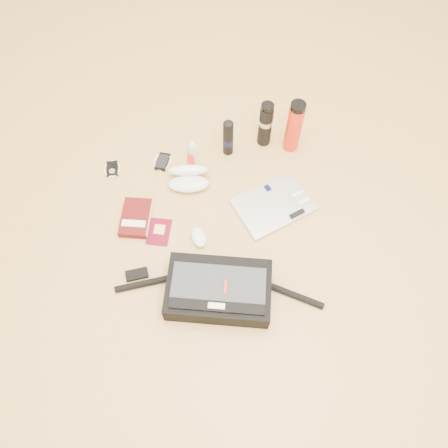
# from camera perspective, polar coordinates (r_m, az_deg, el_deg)

# --- Properties ---
(ground) EXTENTS (4.00, 4.00, 0.00)m
(ground) POSITION_cam_1_polar(r_m,az_deg,el_deg) (1.85, -0.14, -1.89)
(ground) COLOR tan
(ground) RESTS_ON ground
(messenger_bag) EXTENTS (0.81, 0.34, 0.11)m
(messenger_bag) POSITION_cam_1_polar(r_m,az_deg,el_deg) (1.70, -0.77, -8.61)
(messenger_bag) COLOR black
(messenger_bag) RESTS_ON ground
(laptop) EXTENTS (0.38, 0.32, 0.03)m
(laptop) POSITION_cam_1_polar(r_m,az_deg,el_deg) (1.93, 6.56, 2.48)
(laptop) COLOR #B8B8BB
(laptop) RESTS_ON ground
(book) EXTENTS (0.16, 0.21, 0.03)m
(book) POSITION_cam_1_polar(r_m,az_deg,el_deg) (1.92, -11.41, 0.79)
(book) COLOR #430A0B
(book) RESTS_ON ground
(passport) EXTENTS (0.12, 0.15, 0.01)m
(passport) POSITION_cam_1_polar(r_m,az_deg,el_deg) (1.88, -8.48, -1.00)
(passport) COLOR #520516
(passport) RESTS_ON ground
(mouse) EXTENTS (0.07, 0.11, 0.03)m
(mouse) POSITION_cam_1_polar(r_m,az_deg,el_deg) (1.84, -3.33, -1.76)
(mouse) COLOR silver
(mouse) RESTS_ON ground
(sunglasses_case) EXTENTS (0.20, 0.17, 0.11)m
(sunglasses_case) POSITION_cam_1_polar(r_m,az_deg,el_deg) (1.97, -4.64, 6.11)
(sunglasses_case) COLOR silver
(sunglasses_case) RESTS_ON ground
(ipod) EXTENTS (0.08, 0.09, 0.01)m
(ipod) POSITION_cam_1_polar(r_m,az_deg,el_deg) (2.10, -14.39, 7.01)
(ipod) COLOR black
(ipod) RESTS_ON ground
(phone) EXTENTS (0.10, 0.11, 0.01)m
(phone) POSITION_cam_1_polar(r_m,az_deg,el_deg) (2.08, -8.04, 8.06)
(phone) COLOR black
(phone) RESTS_ON ground
(inhaler) EXTENTS (0.03, 0.10, 0.03)m
(inhaler) POSITION_cam_1_polar(r_m,az_deg,el_deg) (2.06, -4.33, 8.31)
(inhaler) COLOR #A0180F
(inhaler) RESTS_ON ground
(spray_bottle) EXTENTS (0.04, 0.04, 0.11)m
(spray_bottle) POSITION_cam_1_polar(r_m,az_deg,el_deg) (2.05, -4.05, 9.52)
(spray_bottle) COLOR #AAD7E7
(spray_bottle) RESTS_ON ground
(aerosol_can) EXTENTS (0.05, 0.05, 0.20)m
(aerosol_can) POSITION_cam_1_polar(r_m,az_deg,el_deg) (2.02, 0.54, 11.23)
(aerosol_can) COLOR black
(aerosol_can) RESTS_ON ground
(thermos_black) EXTENTS (0.08, 0.08, 0.24)m
(thermos_black) POSITION_cam_1_polar(r_m,az_deg,el_deg) (2.06, 5.44, 12.86)
(thermos_black) COLOR black
(thermos_black) RESTS_ON ground
(thermos_red) EXTENTS (0.08, 0.08, 0.28)m
(thermos_red) POSITION_cam_1_polar(r_m,az_deg,el_deg) (2.04, 9.13, 12.43)
(thermos_red) COLOR red
(thermos_red) RESTS_ON ground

